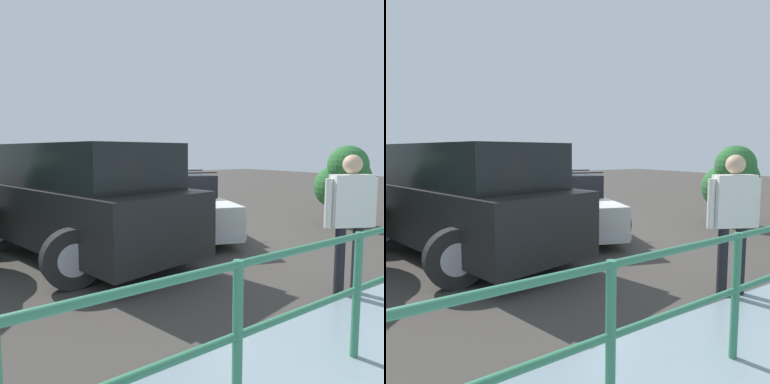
# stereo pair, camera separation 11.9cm
# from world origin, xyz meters

# --- Properties ---
(ground_plane) EXTENTS (44.00, 44.00, 0.02)m
(ground_plane) POSITION_xyz_m (0.00, 0.00, -0.01)
(ground_plane) COLOR #423D38
(ground_plane) RESTS_ON ground
(parking_stripe) EXTENTS (0.12, 3.85, 0.00)m
(parking_stripe) POSITION_xyz_m (1.41, -0.20, 0.00)
(parking_stripe) COLOR silver
(parking_stripe) RESTS_ON ground
(sedan_car) EXTENTS (3.09, 4.65, 1.60)m
(sedan_car) POSITION_xyz_m (0.16, -0.24, 0.63)
(sedan_car) COLOR silver
(sedan_car) RESTS_ON ground
(suv_car) EXTENTS (3.24, 4.95, 1.95)m
(suv_car) POSITION_xyz_m (2.65, 0.55, 1.00)
(suv_car) COLOR black
(suv_car) RESTS_ON ground
(person_bystander) EXTENTS (0.63, 0.40, 1.78)m
(person_bystander) POSITION_xyz_m (0.40, 4.28, 1.07)
(person_bystander) COLOR black
(person_bystander) RESTS_ON ground
(bush_near_left) EXTENTS (1.23, 1.42, 1.96)m
(bush_near_left) POSITION_xyz_m (-3.46, 1.64, 1.12)
(bush_near_left) COLOR brown
(bush_near_left) RESTS_ON ground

